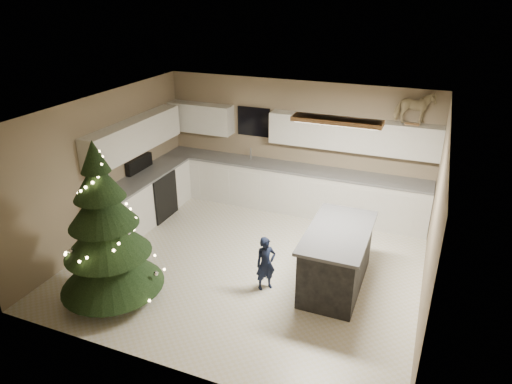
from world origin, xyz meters
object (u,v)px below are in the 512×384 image
rocking_horse (414,108)px  island (337,258)px  bar_stool (314,245)px  toddler (266,264)px  christmas_tree (107,238)px

rocking_horse → island: bearing=148.7°
island → rocking_horse: bearing=73.7°
bar_stool → toddler: 0.96m
toddler → rocking_horse: 3.81m
toddler → christmas_tree: bearing=163.7°
island → bar_stool: 0.54m
christmas_tree → toddler: bearing=27.7°
island → bar_stool: bearing=143.7°
bar_stool → christmas_tree: (-2.53, -1.85, 0.57)m
christmas_tree → toddler: size_ratio=2.83×
bar_stool → christmas_tree: christmas_tree is taller
bar_stool → toddler: bearing=-123.7°
bar_stool → toddler: size_ratio=0.67×
christmas_tree → island: bearing=27.3°
christmas_tree → toddler: 2.33m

